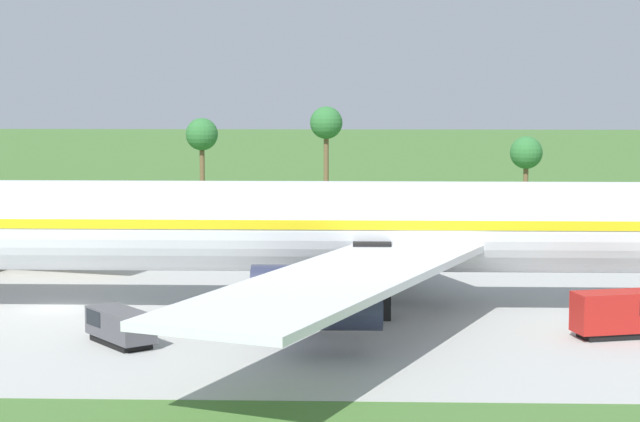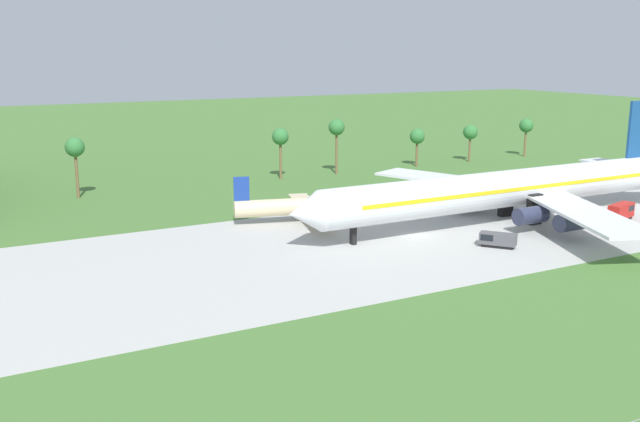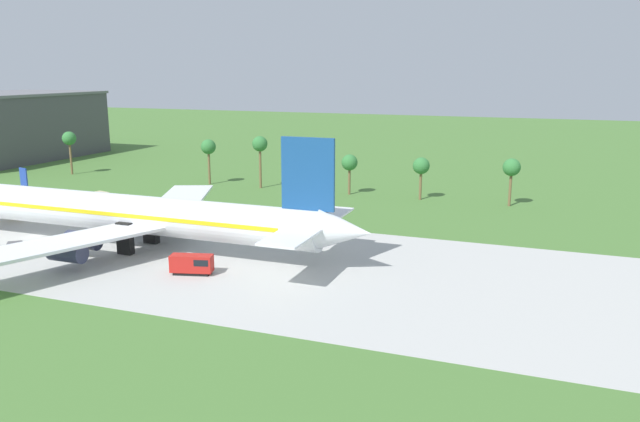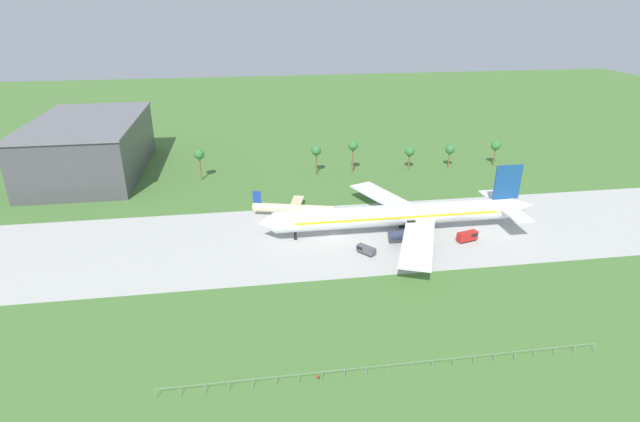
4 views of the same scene
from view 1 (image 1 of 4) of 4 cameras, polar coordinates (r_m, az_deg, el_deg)
name	(u,v)px [view 1 (image 1 of 4)]	position (r m, az deg, el deg)	size (l,w,h in m)	color
ground_plane	(57,308)	(78.86, -12.82, -4.68)	(600.00, 600.00, 0.00)	#477233
taxiway_strip	(57,308)	(78.85, -12.82, -4.67)	(320.00, 44.00, 0.02)	#B2B2AD
jet_airliner	(346,227)	(75.63, 1.28, -0.80)	(79.61, 59.39, 18.53)	white
baggage_tug	(119,325)	(67.19, -9.87, -5.57)	(4.73, 5.22, 2.00)	black
catering_van	(625,313)	(70.16, 14.77, -4.87)	(6.09, 3.43, 2.73)	black
palm_tree_row	(395,141)	(128.06, 3.74, 3.44)	(116.15, 3.60, 12.29)	brown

